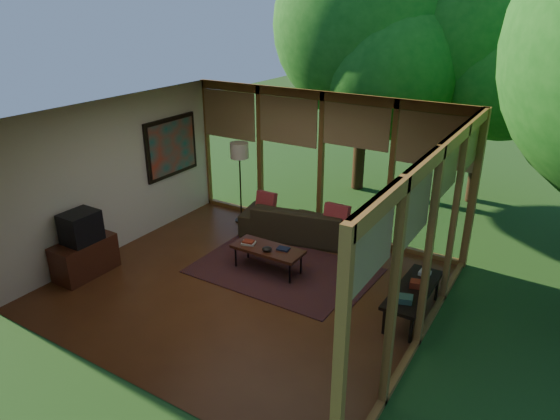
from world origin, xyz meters
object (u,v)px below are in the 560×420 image
Objects in this scene: television at (81,227)px; floor_lamp at (239,155)px; coffee_table at (268,250)px; media_cabinet at (85,257)px; side_console at (408,289)px; sofa at (301,222)px.

television is 3.26m from floor_lamp.
coffee_table is at bearing -42.31° from floor_lamp.
media_cabinet reaches higher than coffee_table.
media_cabinet reaches higher than side_console.
television reaches higher than sofa.
television is 0.33× the size of floor_lamp.
sofa reaches higher than media_cabinet.
floor_lamp is 2.36m from coffee_table.
side_console is (3.95, -1.45, -1.00)m from floor_lamp.
sofa is at bearing -1.28° from floor_lamp.
sofa is 1.60× the size of side_console.
media_cabinet is at bearing -106.68° from floor_lamp.
side_console is (2.37, -0.02, 0.02)m from coffee_table.
sofa reaches higher than coffee_table.
coffee_table is at bearing 179.61° from side_console.
sofa is at bearing 150.75° from side_console.
television is 3.02m from coffee_table.
media_cabinet is 0.61× the size of floor_lamp.
floor_lamp is 4.32m from side_console.
side_console is (4.85, 1.64, -0.44)m from television.
coffee_table is 0.86× the size of side_console.
coffee_table is (1.57, -1.43, -1.01)m from floor_lamp.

